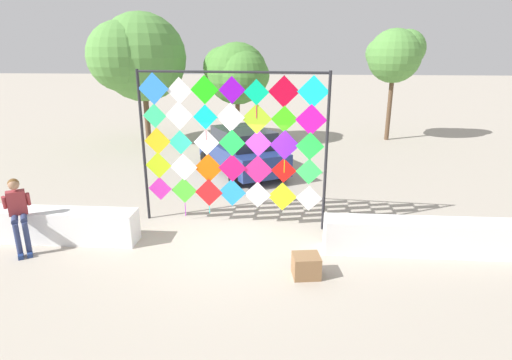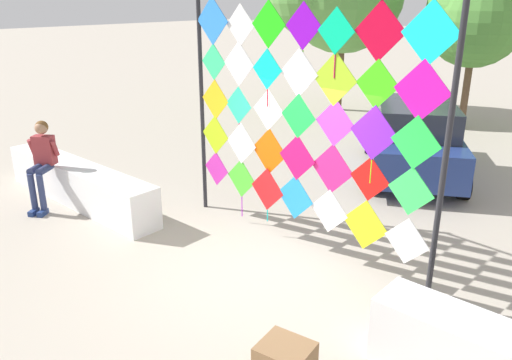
% 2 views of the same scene
% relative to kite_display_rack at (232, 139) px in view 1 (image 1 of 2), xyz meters
% --- Properties ---
extents(ground, '(120.00, 120.00, 0.00)m').
position_rel_kite_display_rack_xyz_m(ground, '(0.05, -0.93, -2.14)').
color(ground, '#ADA393').
extents(plaza_ledge_left, '(4.15, 0.59, 0.74)m').
position_rel_kite_display_rack_xyz_m(plaza_ledge_left, '(-4.11, -1.24, -1.77)').
color(plaza_ledge_left, white).
rests_on(plaza_ledge_left, ground).
extents(plaza_ledge_right, '(4.15, 0.59, 0.74)m').
position_rel_kite_display_rack_xyz_m(plaza_ledge_right, '(4.20, -1.24, -1.77)').
color(plaza_ledge_right, white).
rests_on(plaza_ledge_right, ground).
extents(kite_display_rack, '(4.46, 0.41, 3.72)m').
position_rel_kite_display_rack_xyz_m(kite_display_rack, '(0.00, 0.00, 0.00)').
color(kite_display_rack, '#232328').
rests_on(kite_display_rack, ground).
extents(seated_vendor, '(0.69, 0.77, 1.59)m').
position_rel_kite_display_rack_xyz_m(seated_vendor, '(-4.33, -1.76, -1.20)').
color(seated_vendor, navy).
rests_on(seated_vendor, ground).
extents(parked_car, '(3.52, 4.34, 1.56)m').
position_rel_kite_display_rack_xyz_m(parked_car, '(-0.25, 4.42, -1.35)').
color(parked_car, navy).
rests_on(parked_car, ground).
extents(cardboard_box_large, '(0.57, 0.52, 0.44)m').
position_rel_kite_display_rack_xyz_m(cardboard_box_large, '(1.69, -2.39, -1.92)').
color(cardboard_box_large, olive).
rests_on(cardboard_box_large, ground).
extents(tree_palm_like, '(4.02, 4.03, 5.67)m').
position_rel_kite_display_rack_xyz_m(tree_palm_like, '(-5.29, 8.77, 1.64)').
color(tree_palm_like, brown).
rests_on(tree_palm_like, ground).
extents(tree_broadleaf, '(2.57, 2.41, 5.01)m').
position_rel_kite_display_rack_xyz_m(tree_broadleaf, '(6.08, 10.43, 1.75)').
color(tree_broadleaf, brown).
rests_on(tree_broadleaf, ground).
extents(tree_far_right, '(3.01, 2.92, 4.42)m').
position_rel_kite_display_rack_xyz_m(tree_far_right, '(-0.90, 9.08, 0.95)').
color(tree_far_right, brown).
rests_on(tree_far_right, ground).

